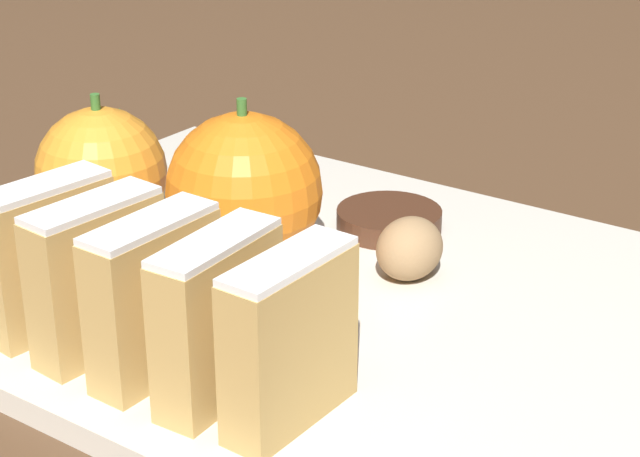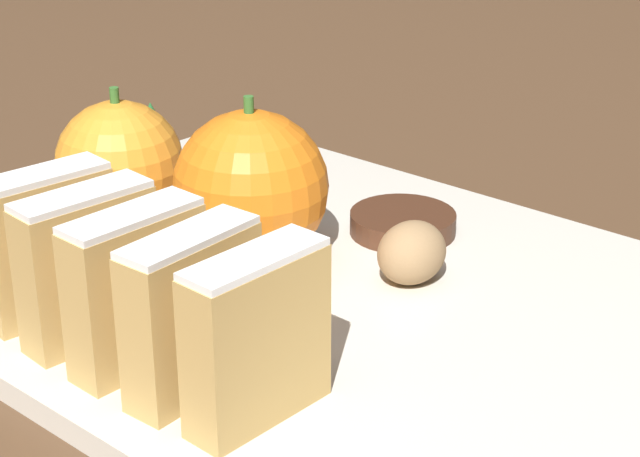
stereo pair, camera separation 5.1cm
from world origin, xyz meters
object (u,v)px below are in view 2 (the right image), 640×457
object	(u,v)px
orange_near	(252,187)
orange_far	(120,164)
chocolate_cookie	(403,223)
walnut	(412,252)

from	to	relation	value
orange_near	orange_far	bearing A→B (deg)	99.93
orange_far	chocolate_cookie	xyz separation A→B (m)	(0.09, -0.12, -0.03)
walnut	chocolate_cookie	world-z (taller)	walnut
walnut	chocolate_cookie	bearing A→B (deg)	41.17
orange_far	chocolate_cookie	bearing A→B (deg)	-53.76
chocolate_cookie	walnut	bearing A→B (deg)	-138.83
walnut	orange_far	bearing A→B (deg)	105.95
walnut	chocolate_cookie	distance (m)	0.06
orange_near	orange_far	xyz separation A→B (m)	(-0.02, 0.09, -0.00)
walnut	orange_near	bearing A→B (deg)	112.26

